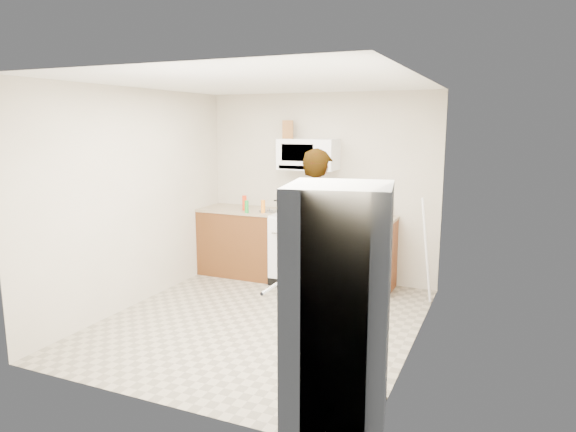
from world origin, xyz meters
The scene contains 20 objects.
floor centered at (0.00, 0.00, 0.00)m, with size 3.60×3.60×0.00m, color gray.
back_wall centered at (0.00, 1.79, 1.25)m, with size 3.20×0.02×2.50m, color beige.
right_wall centered at (1.59, 0.00, 1.25)m, with size 0.02×3.60×2.50m, color beige.
cabinet_left centered at (-1.04, 1.49, 0.45)m, with size 1.12×0.62×0.90m, color brown.
counter_left centered at (-1.04, 1.49, 0.92)m, with size 1.14×0.64×0.04m, color #9D886A.
cabinet_right centered at (0.68, 1.49, 0.45)m, with size 0.80×0.62×0.90m, color brown.
counter_right centered at (0.68, 1.49, 0.92)m, with size 0.82×0.64×0.04m, color #9D886A.
gas_range centered at (-0.10, 1.48, 0.49)m, with size 0.76×0.65×1.13m.
microwave centered at (-0.10, 1.61, 1.70)m, with size 0.76×0.38×0.40m, color white.
person centered at (0.33, 0.82, 0.91)m, with size 0.66×0.44×1.82m, color tan.
fridge centered at (1.31, -1.42, 0.85)m, with size 0.70×0.70×1.70m, color beige.
kettle centered at (0.87, 1.70, 1.03)m, with size 0.16×0.16×0.19m, color silver.
jug centered at (-0.40, 1.62, 2.02)m, with size 0.14×0.14×0.24m, color brown.
saucepan centered at (-0.32, 1.58, 1.02)m, with size 0.24×0.24×0.13m, color silver.
tray centered at (-0.03, 1.32, 0.96)m, with size 0.25×0.16×0.05m, color silver.
bottle_spray centered at (-0.94, 1.38, 1.04)m, with size 0.06×0.06×0.20m, color red.
bottle_hot_sauce centered at (-0.61, 1.30, 1.02)m, with size 0.06×0.06×0.17m, color orange.
bottle_green_cap centered at (-0.81, 1.21, 1.02)m, with size 0.05×0.05×0.16m, color #1A912F.
pot_lid centered at (-0.59, 1.41, 0.94)m, with size 0.26×0.26×0.01m, color silver.
broom centered at (1.53, 1.20, 0.65)m, with size 0.03×0.03×1.29m, color white.
Camera 1 is at (2.35, -4.69, 2.10)m, focal length 32.00 mm.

